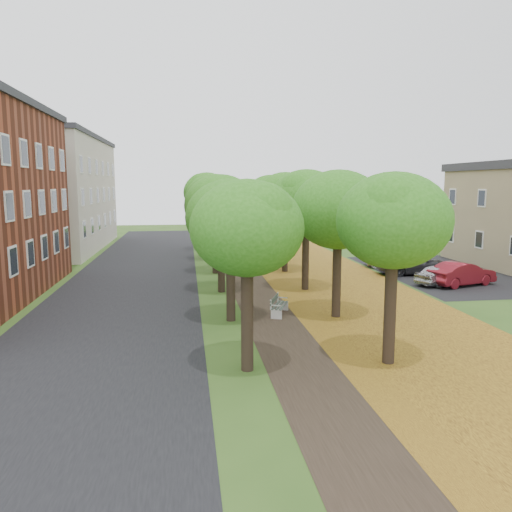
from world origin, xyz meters
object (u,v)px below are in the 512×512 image
object	(u,v)px
car_red	(462,274)
car_white	(397,259)
car_grey	(414,263)
bench	(279,305)
car_silver	(441,275)

from	to	relation	value
car_red	car_white	distance (m)	6.91
car_white	car_red	bearing A→B (deg)	-154.78
car_grey	car_white	distance (m)	2.87
bench	car_red	bearing A→B (deg)	-45.54
bench	car_red	size ratio (longest dim) A/B	0.43
car_silver	car_grey	world-z (taller)	car_grey
car_red	car_grey	bearing A→B (deg)	-2.50
bench	car_silver	distance (m)	12.23
car_red	car_white	world-z (taller)	car_red
car_grey	car_white	world-z (taller)	car_grey
car_grey	car_white	size ratio (longest dim) A/B	1.11
car_red	car_grey	xyz separation A→B (m)	(-1.12, 3.95, 0.02)
car_grey	car_red	bearing A→B (deg)	-163.52
car_silver	car_grey	distance (m)	3.56
bench	car_red	world-z (taller)	car_red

